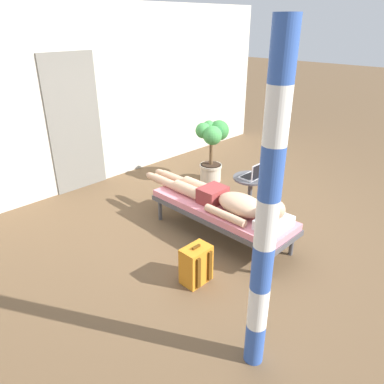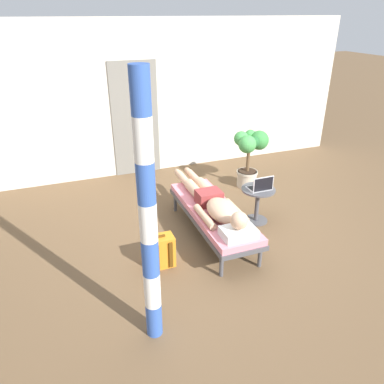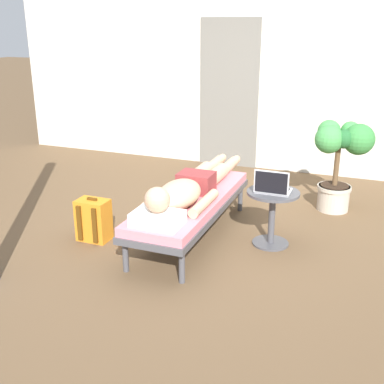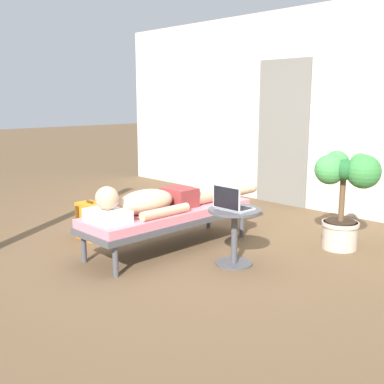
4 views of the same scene
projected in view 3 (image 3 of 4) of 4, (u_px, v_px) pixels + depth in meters
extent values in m
plane|color=brown|center=(201.00, 234.00, 4.73)|extent=(40.00, 40.00, 0.00)
cube|color=beige|center=(262.00, 71.00, 6.53)|extent=(7.60, 0.20, 2.70)
cube|color=slate|center=(229.00, 94.00, 6.69)|extent=(0.84, 0.03, 2.04)
cylinder|color=#4C4C51|center=(197.00, 193.00, 5.44)|extent=(0.05, 0.05, 0.28)
cylinder|color=#4C4C51|center=(240.00, 199.00, 5.26)|extent=(0.05, 0.05, 0.28)
cylinder|color=#4C4C51|center=(125.00, 256.00, 3.97)|extent=(0.05, 0.05, 0.28)
cylinder|color=#4C4C51|center=(182.00, 267.00, 3.79)|extent=(0.05, 0.05, 0.28)
cube|color=#4C4C51|center=(191.00, 207.00, 4.56)|extent=(0.61, 1.87, 0.06)
cube|color=pink|center=(191.00, 200.00, 4.54)|extent=(0.58, 1.84, 0.08)
cube|color=white|center=(158.00, 218.00, 3.86)|extent=(0.40, 0.28, 0.11)
sphere|color=#D8A884|center=(157.00, 200.00, 3.81)|extent=(0.21, 0.21, 0.21)
ellipsoid|color=#D8A884|center=(179.00, 194.00, 4.23)|extent=(0.35, 0.60, 0.23)
cylinder|color=#D8A884|center=(159.00, 197.00, 4.37)|extent=(0.09, 0.55, 0.09)
cylinder|color=#D8A884|center=(204.00, 203.00, 4.22)|extent=(0.09, 0.55, 0.09)
cube|color=maroon|center=(196.00, 182.00, 4.61)|extent=(0.33, 0.26, 0.19)
cylinder|color=#D8A884|center=(200.00, 174.00, 4.95)|extent=(0.15, 0.42, 0.15)
cylinder|color=#D8A884|center=(214.00, 165.00, 5.33)|extent=(0.11, 0.44, 0.11)
ellipsoid|color=#D8A884|center=(222.00, 158.00, 5.59)|extent=(0.09, 0.20, 0.10)
cylinder|color=#D8A884|center=(216.00, 175.00, 4.89)|extent=(0.15, 0.42, 0.15)
cylinder|color=#D8A884|center=(228.00, 166.00, 5.27)|extent=(0.11, 0.44, 0.11)
ellipsoid|color=#D8A884|center=(236.00, 160.00, 5.53)|extent=(0.09, 0.20, 0.10)
cylinder|color=#4C4C51|center=(270.00, 243.00, 4.51)|extent=(0.34, 0.34, 0.02)
cylinder|color=#4C4C51|center=(272.00, 218.00, 4.43)|extent=(0.06, 0.06, 0.48)
cylinder|color=#4C4C51|center=(273.00, 193.00, 4.34)|extent=(0.48, 0.48, 0.02)
cube|color=silver|center=(273.00, 191.00, 4.33)|extent=(0.31, 0.22, 0.02)
cube|color=black|center=(274.00, 189.00, 4.34)|extent=(0.27, 0.15, 0.00)
cube|color=silver|center=(271.00, 183.00, 4.19)|extent=(0.31, 0.01, 0.21)
cube|color=black|center=(271.00, 183.00, 4.19)|extent=(0.29, 0.00, 0.19)
cube|color=orange|center=(94.00, 220.00, 4.54)|extent=(0.30, 0.20, 0.40)
cube|color=orange|center=(101.00, 222.00, 4.67)|extent=(0.23, 0.04, 0.18)
cube|color=#56330C|center=(79.00, 223.00, 4.47)|extent=(0.04, 0.02, 0.34)
cube|color=#56330C|center=(95.00, 226.00, 4.41)|extent=(0.04, 0.02, 0.34)
cube|color=#56330C|center=(92.00, 199.00, 4.47)|extent=(0.10, 0.02, 0.02)
cylinder|color=#BFB29E|center=(333.00, 198.00, 5.29)|extent=(0.34, 0.34, 0.28)
cylinder|color=#BFB29E|center=(334.00, 187.00, 5.25)|extent=(0.37, 0.37, 0.04)
cylinder|color=#332319|center=(335.00, 185.00, 5.24)|extent=(0.31, 0.31, 0.01)
cylinder|color=brown|center=(337.00, 166.00, 5.17)|extent=(0.06, 0.06, 0.46)
sphere|color=#38843D|center=(359.00, 139.00, 5.02)|extent=(0.33, 0.33, 0.33)
sphere|color=#429347|center=(350.00, 131.00, 5.14)|extent=(0.20, 0.20, 0.20)
sphere|color=#429347|center=(329.00, 131.00, 5.15)|extent=(0.25, 0.25, 0.25)
sphere|color=#429347|center=(329.00, 139.00, 5.01)|extent=(0.30, 0.30, 0.30)
sphere|color=#23602D|center=(344.00, 139.00, 4.99)|extent=(0.20, 0.20, 0.20)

